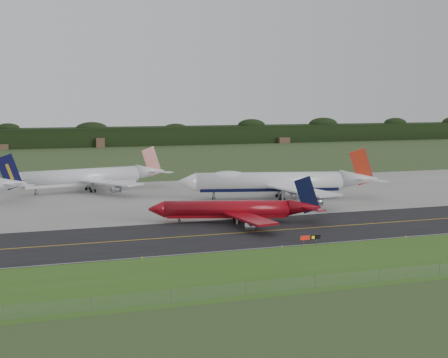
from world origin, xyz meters
TOP-DOWN VIEW (x-y plane):
  - ground at (0.00, 0.00)m, footprint 600.00×600.00m
  - grass_verge at (0.00, -35.00)m, footprint 400.00×30.00m
  - taxiway at (0.00, -4.00)m, footprint 400.00×32.00m
  - apron at (0.00, 51.00)m, footprint 400.00×78.00m
  - taxiway_centreline at (0.00, -4.00)m, footprint 400.00×0.40m
  - taxiway_edge_line at (0.00, -19.50)m, footprint 400.00×0.25m
  - perimeter_fence at (0.00, -48.00)m, footprint 320.00×0.10m
  - horizon_treeline at (0.00, 273.76)m, footprint 700.00×25.00m
  - jet_ba_747 at (23.19, 38.61)m, footprint 62.19×50.67m
  - jet_red_737 at (-0.49, 7.96)m, footprint 42.59×33.94m
  - jet_star_tail at (-29.95, 72.80)m, footprint 54.04×44.62m
  - taxiway_sign at (7.57, -18.00)m, footprint 4.78×0.30m
  - edge_marker_left at (-29.47, -20.50)m, footprint 0.16×0.16m
  - edge_marker_center at (-0.11, -20.50)m, footprint 0.16×0.16m
  - edge_marker_right at (29.73, -20.50)m, footprint 0.16×0.16m

SIDE VIEW (x-z plane):
  - ground at x=0.00m, z-range 0.00..0.00m
  - grass_verge at x=0.00m, z-range 0.00..0.01m
  - apron at x=0.00m, z-range 0.00..0.01m
  - taxiway at x=0.00m, z-range 0.00..0.02m
  - taxiway_centreline at x=0.00m, z-range 0.03..0.03m
  - taxiway_edge_line at x=0.00m, z-range 0.03..0.03m
  - edge_marker_left at x=-29.47m, z-range 0.00..0.50m
  - edge_marker_center at x=-0.11m, z-range 0.00..0.50m
  - edge_marker_right at x=29.73m, z-range 0.00..0.50m
  - perimeter_fence at x=0.00m, z-range -158.90..161.10m
  - taxiway_sign at x=7.57m, z-range 0.33..1.92m
  - jet_red_737 at x=-0.49m, z-range -2.61..9.08m
  - jet_star_tail at x=-29.95m, z-range -2.38..11.91m
  - jet_ba_747 at x=23.19m, z-range -2.52..13.24m
  - horizon_treeline at x=0.00m, z-range -0.53..11.47m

